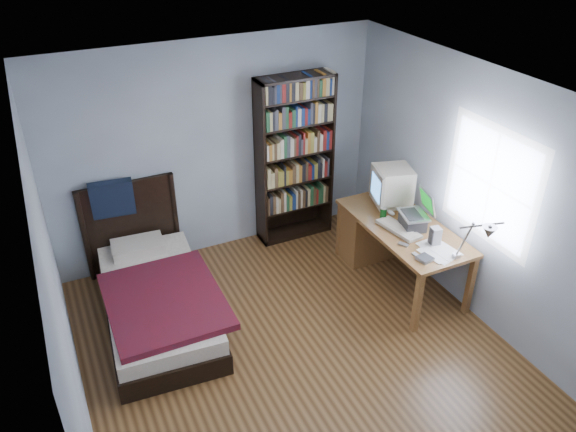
% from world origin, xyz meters
% --- Properties ---
extents(room, '(4.20, 4.24, 2.50)m').
position_xyz_m(room, '(0.03, -0.00, 1.25)').
color(room, '#4D3016').
rests_on(room, ground).
extents(desk, '(0.75, 1.59, 0.73)m').
position_xyz_m(desk, '(1.50, 0.98, 0.42)').
color(desk, brown).
rests_on(desk, floor).
extents(crt_monitor, '(0.50, 0.47, 0.47)m').
position_xyz_m(crt_monitor, '(1.59, 0.95, 1.00)').
color(crt_monitor, beige).
rests_on(crt_monitor, desk).
extents(laptop, '(0.39, 0.38, 0.40)m').
position_xyz_m(laptop, '(1.57, 0.46, 0.84)').
color(laptop, '#2D2D30').
rests_on(laptop, desk).
extents(desk_lamp, '(0.25, 0.55, 0.65)m').
position_xyz_m(desk_lamp, '(1.48, -0.56, 1.26)').
color(desk_lamp, '#99999E').
rests_on(desk_lamp, desk).
extents(keyboard, '(0.28, 0.53, 0.05)m').
position_xyz_m(keyboard, '(1.39, 0.48, 0.75)').
color(keyboard, '#B3A895').
rests_on(keyboard, desk).
extents(speaker, '(0.11, 0.11, 0.19)m').
position_xyz_m(speaker, '(1.56, 0.11, 0.82)').
color(speaker, gray).
rests_on(speaker, desk).
extents(soda_can, '(0.07, 0.07, 0.13)m').
position_xyz_m(soda_can, '(1.38, 0.75, 0.79)').
color(soda_can, '#07370F').
rests_on(soda_can, desk).
extents(mouse, '(0.06, 0.11, 0.04)m').
position_xyz_m(mouse, '(1.51, 0.79, 0.75)').
color(mouse, silver).
rests_on(mouse, desk).
extents(phone_silver, '(0.09, 0.11, 0.02)m').
position_xyz_m(phone_silver, '(1.27, 0.22, 0.74)').
color(phone_silver, '#B4B5B9').
rests_on(phone_silver, desk).
extents(phone_grey, '(0.05, 0.08, 0.02)m').
position_xyz_m(phone_grey, '(1.27, 0.02, 0.74)').
color(phone_grey, gray).
rests_on(phone_grey, desk).
extents(external_drive, '(0.15, 0.15, 0.03)m').
position_xyz_m(external_drive, '(1.31, -0.07, 0.74)').
color(external_drive, gray).
rests_on(external_drive, desk).
extents(bookshelf, '(0.91, 0.30, 2.03)m').
position_xyz_m(bookshelf, '(0.90, 1.94, 1.02)').
color(bookshelf, black).
rests_on(bookshelf, floor).
extents(bed, '(1.15, 2.12, 1.16)m').
position_xyz_m(bed, '(-1.06, 1.13, 0.26)').
color(bed, black).
rests_on(bed, floor).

